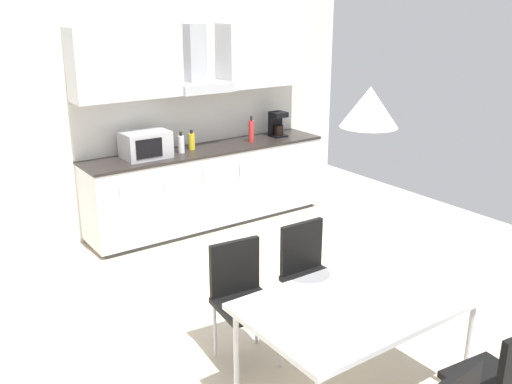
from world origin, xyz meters
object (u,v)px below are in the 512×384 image
dining_table (357,307)px  coffee_maker (277,124)px  bottle_white (181,144)px  bottle_red (251,131)px  microwave (146,145)px  chair_near_right (505,378)px  chair_far_left (241,290)px  chair_far_right (309,268)px  pendant_lamp (370,107)px  bottle_yellow (192,141)px

dining_table → coffee_maker: bearing=60.4°
bottle_white → bottle_red: 0.91m
dining_table → microwave: bearing=88.0°
chair_near_right → chair_far_left: bearing=110.5°
chair_near_right → dining_table: bearing=110.5°
coffee_maker → dining_table: 3.76m
microwave → bottle_red: 1.31m
coffee_maker → chair_near_right: 4.39m
coffee_maker → bottle_red: size_ratio=0.98×
bottle_white → chair_near_right: bearing=-92.9°
coffee_maker → chair_far_right: 2.92m
bottle_red → pendant_lamp: size_ratio=0.95×
dining_table → chair_far_right: chair_far_right is taller
pendant_lamp → bottle_red: bearing=66.0°
bottle_yellow → bottle_red: bearing=-6.2°
bottle_yellow → pendant_lamp: (-0.67, -3.26, 0.91)m
microwave → bottle_red: bearing=-2.0°
bottle_white → chair_near_right: (-0.20, -4.02, -0.47)m
microwave → bottle_yellow: 0.57m
chair_near_right → chair_far_left: size_ratio=1.00×
microwave → chair_near_right: microwave is taller
microwave → bottle_yellow: (0.56, 0.03, -0.05)m
coffee_maker → pendant_lamp: size_ratio=0.94×
chair_far_left → dining_table: bearing=-69.5°
microwave → chair_far_left: bearing=-99.8°
bottle_yellow → bottle_white: 0.18m
dining_table → chair_far_left: (-0.31, 0.82, -0.15)m
coffee_maker → dining_table: coffee_maker is taller
coffee_maker → bottle_white: (-1.34, -0.06, -0.05)m
microwave → bottle_yellow: bearing=3.5°
dining_table → chair_near_right: chair_near_right is taller
bottle_red → chair_far_left: (-1.72, -2.36, -0.50)m
bottle_yellow → pendant_lamp: pendant_lamp is taller
bottle_red → dining_table: bearing=-114.0°
bottle_white → chair_far_right: bearing=-94.6°
bottle_red → dining_table: 3.50m
coffee_maker → pendant_lamp: bearing=-119.6°
chair_near_right → chair_far_right: 1.64m
bottle_red → chair_near_right: bottle_red is taller
dining_table → chair_near_right: 0.89m
chair_near_right → chair_far_right: same height
bottle_yellow → chair_far_left: bottle_yellow is taller
microwave → coffee_maker: size_ratio=1.60×
microwave → dining_table: bearing=-92.0°
bottle_white → pendant_lamp: size_ratio=0.72×
dining_table → chair_far_right: bearing=68.9°
pendant_lamp → dining_table: bearing=-116.6°
microwave → bottle_red: size_ratio=1.57×
bottle_yellow → bottle_red: size_ratio=0.72×
coffee_maker → chair_far_left: 3.29m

